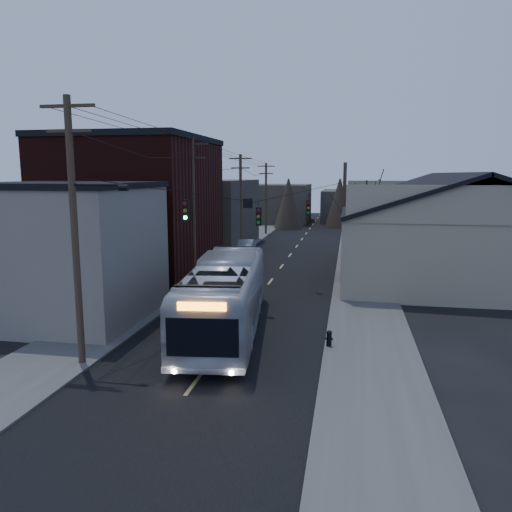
{
  "coord_description": "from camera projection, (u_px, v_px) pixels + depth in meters",
  "views": [
    {
      "loc": [
        5.4,
        -14.52,
        7.59
      ],
      "look_at": [
        0.26,
        13.0,
        3.0
      ],
      "focal_mm": 35.0,
      "sensor_mm": 36.0,
      "label": 1
    }
  ],
  "objects": [
    {
      "name": "building_far_right",
      "position": [
        359.0,
        205.0,
        82.52
      ],
      "size": [
        12.0,
        14.0,
        5.0
      ],
      "primitive_type": "cube",
      "color": "#35312B",
      "rests_on": "ground"
    },
    {
      "name": "bus",
      "position": [
        225.0,
        296.0,
        23.99
      ],
      "size": [
        4.52,
        13.18,
        3.6
      ],
      "primitive_type": "imported",
      "rotation": [
        0.0,
        0.0,
        3.26
      ],
      "color": "#B2B6BF",
      "rests_on": "ground"
    },
    {
      "name": "bare_tree",
      "position": [
        365.0,
        234.0,
        33.93
      ],
      "size": [
        0.4,
        0.4,
        7.2
      ],
      "primitive_type": "cone",
      "color": "black",
      "rests_on": "ground"
    },
    {
      "name": "building_far_left",
      "position": [
        277.0,
        203.0,
        79.94
      ],
      "size": [
        10.0,
        12.0,
        6.0
      ],
      "primitive_type": "cube",
      "color": "#35312B",
      "rests_on": "ground"
    },
    {
      "name": "sidewalk_right",
      "position": [
        360.0,
        260.0,
        44.2
      ],
      "size": [
        4.0,
        110.0,
        0.12
      ],
      "primitive_type": "cube",
      "color": "#474744",
      "rests_on": "ground"
    },
    {
      "name": "fire_hydrant",
      "position": [
        329.0,
        338.0,
        21.9
      ],
      "size": [
        0.34,
        0.25,
        0.72
      ],
      "rotation": [
        0.0,
        0.0,
        -0.14
      ],
      "color": "black",
      "rests_on": "sidewalk_right"
    },
    {
      "name": "building_clapboard",
      "position": [
        68.0,
        253.0,
        26.08
      ],
      "size": [
        8.0,
        8.0,
        7.0
      ],
      "primitive_type": "cube",
      "color": "slate",
      "rests_on": "ground"
    },
    {
      "name": "warehouse",
      "position": [
        450.0,
        240.0,
        37.75
      ],
      "size": [
        16.16,
        20.6,
        7.73
      ],
      "color": "gray",
      "rests_on": "ground"
    },
    {
      "name": "ground",
      "position": [
        175.0,
        409.0,
        16.29
      ],
      "size": [
        160.0,
        160.0,
        0.0
      ],
      "primitive_type": "plane",
      "color": "black",
      "rests_on": "ground"
    },
    {
      "name": "utility_lines",
      "position": [
        240.0,
        208.0,
        39.47
      ],
      "size": [
        11.24,
        45.28,
        10.5
      ],
      "color": "#382B1E",
      "rests_on": "ground"
    },
    {
      "name": "building_brick",
      "position": [
        137.0,
        210.0,
        36.69
      ],
      "size": [
        10.0,
        12.0,
        10.0
      ],
      "primitive_type": "cube",
      "color": "black",
      "rests_on": "ground"
    },
    {
      "name": "sidewalk_left",
      "position": [
        218.0,
        256.0,
        46.56
      ],
      "size": [
        4.0,
        110.0,
        0.12
      ],
      "primitive_type": "cube",
      "color": "#474744",
      "rests_on": "ground"
    },
    {
      "name": "road_surface",
      "position": [
        287.0,
        259.0,
        45.39
      ],
      "size": [
        9.0,
        110.0,
        0.02
      ],
      "primitive_type": "cube",
      "color": "black",
      "rests_on": "ground"
    },
    {
      "name": "parked_car",
      "position": [
        246.0,
        247.0,
        47.93
      ],
      "size": [
        1.6,
        4.19,
        1.36
      ],
      "primitive_type": "imported",
      "rotation": [
        0.0,
        0.0,
        0.04
      ],
      "color": "#AFB2B7",
      "rests_on": "ground"
    },
    {
      "name": "building_left_far",
      "position": [
        205.0,
        214.0,
        52.37
      ],
      "size": [
        9.0,
        14.0,
        7.0
      ],
      "primitive_type": "cube",
      "color": "#35312B",
      "rests_on": "ground"
    }
  ]
}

